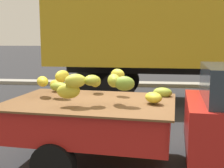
{
  "coord_description": "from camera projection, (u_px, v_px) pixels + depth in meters",
  "views": [
    {
      "loc": [
        0.26,
        -4.62,
        2.06
      ],
      "look_at": [
        -0.37,
        0.55,
        1.28
      ],
      "focal_mm": 46.67,
      "sensor_mm": 36.0,
      "label": 1
    }
  ],
  "objects": [
    {
      "name": "curb_strip",
      "position": [
        142.0,
        84.0,
        13.39
      ],
      "size": [
        80.0,
        0.8,
        0.16
      ],
      "primitive_type": "cube",
      "color": "gray",
      "rests_on": "ground"
    },
    {
      "name": "ground",
      "position": [
        130.0,
        165.0,
        4.87
      ],
      "size": [
        220.0,
        220.0,
        0.0
      ],
      "primitive_type": "plane",
      "color": "#28282B"
    },
    {
      "name": "pickup_truck",
      "position": [
        210.0,
        119.0,
        4.4
      ],
      "size": [
        4.93,
        2.3,
        1.7
      ],
      "rotation": [
        0.0,
        0.0,
        -0.1
      ],
      "color": "#B21E19",
      "rests_on": "ground"
    }
  ]
}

